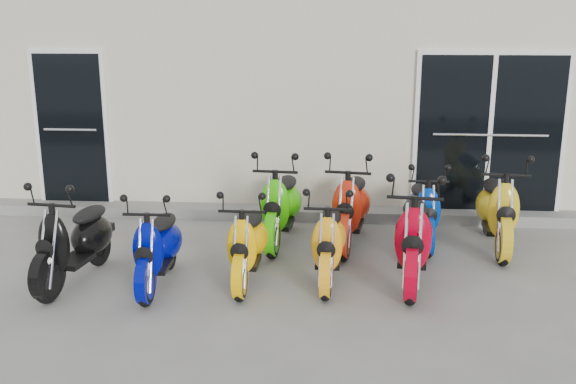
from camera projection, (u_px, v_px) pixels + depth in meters
name	position (u px, v px, depth m)	size (l,w,h in m)	color
ground	(284.00, 272.00, 7.05)	(80.00, 80.00, 0.00)	gray
building	(308.00, 83.00, 11.66)	(14.00, 6.00, 3.20)	beige
front_step	(296.00, 213.00, 8.98)	(14.00, 0.40, 0.15)	gray
door_left	(72.00, 125.00, 9.07)	(1.07, 0.08, 2.22)	black
door_right	(490.00, 130.00, 8.62)	(2.02, 0.08, 2.22)	black
scooter_front_black	(74.00, 229.00, 6.63)	(0.57, 1.57, 1.16)	black
scooter_front_blue	(157.00, 236.00, 6.54)	(0.53, 1.46, 1.07)	#000784
scooter_front_orange_a	(247.00, 233.00, 6.65)	(0.53, 1.45, 1.07)	#FFB801
scooter_front_orange_b	(329.00, 231.00, 6.67)	(0.54, 1.48, 1.09)	#FCA313
scooter_front_red	(414.00, 225.00, 6.62)	(0.62, 1.70, 1.26)	#AF0017
scooter_back_green	(281.00, 195.00, 7.84)	(0.60, 1.66, 1.23)	#32C607
scooter_back_red	(351.00, 196.00, 7.77)	(0.61, 1.67, 1.23)	red
scooter_back_blue	(423.00, 201.00, 7.81)	(0.53, 1.47, 1.09)	#002C96
scooter_back_yellow	(498.00, 199.00, 7.63)	(0.61, 1.68, 1.24)	gold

